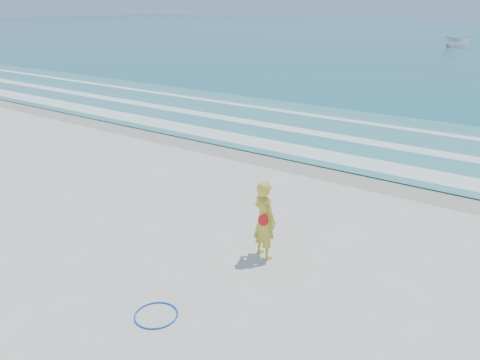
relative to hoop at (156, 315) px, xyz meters
The scene contains 9 objects.
ground 1.75m from the hoop, 146.91° to the left, with size 400.00×400.00×0.00m, color silver.
wet_sand 10.06m from the hoop, 98.37° to the left, with size 400.00×2.40×0.00m, color #B2A893.
shallow 15.03m from the hoop, 95.59° to the left, with size 400.00×10.00×0.01m, color #59B7AD.
foam_near 11.35m from the hoop, 97.41° to the left, with size 400.00×1.40×0.01m, color white.
foam_mid 14.23m from the hoop, 95.90° to the left, with size 400.00×0.90×0.01m, color white.
foam_far 17.52m from the hoop, 94.79° to the left, with size 400.00×0.60×0.01m, color white.
hoop is the anchor object (origin of this frame).
boat 67.87m from the hoop, 97.43° to the left, with size 1.57×4.17×1.61m, color silver.
woman 3.37m from the hoop, 82.10° to the left, with size 0.82×0.67×1.93m.
Camera 1 is at (7.25, -6.20, 5.73)m, focal length 35.00 mm.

